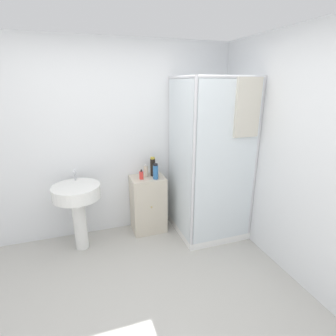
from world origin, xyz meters
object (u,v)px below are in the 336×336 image
sink (77,201)px  soap_dispenser (141,175)px  shampoo_bottle_blue (156,172)px  lotion_bottle_white (146,171)px  shampoo_bottle_tall_black (153,167)px

sink → soap_dispenser: 0.84m
soap_dispenser → shampoo_bottle_blue: size_ratio=0.63×
lotion_bottle_white → soap_dispenser: bearing=-134.8°
shampoo_bottle_tall_black → lotion_bottle_white: shampoo_bottle_tall_black is taller
sink → lotion_bottle_white: sink is taller
shampoo_bottle_tall_black → shampoo_bottle_blue: bearing=-89.6°
shampoo_bottle_blue → lotion_bottle_white: 0.17m
shampoo_bottle_tall_black → sink: bearing=-169.0°
lotion_bottle_white → sink: bearing=-167.4°
sink → soap_dispenser: size_ratio=7.37×
sink → shampoo_bottle_tall_black: 1.04m
soap_dispenser → shampoo_bottle_tall_black: size_ratio=0.50×
shampoo_bottle_blue → sink: bearing=-176.4°
shampoo_bottle_tall_black → lotion_bottle_white: 0.11m
shampoo_bottle_blue → shampoo_bottle_tall_black: bearing=90.4°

